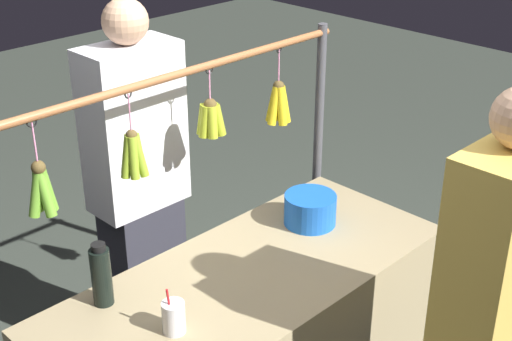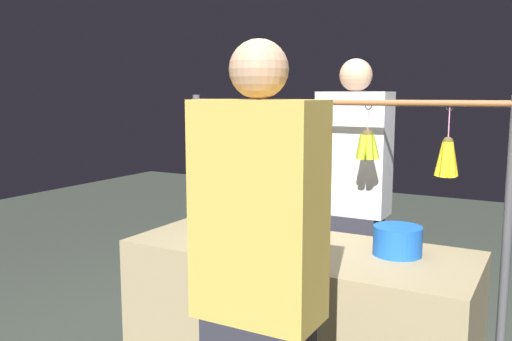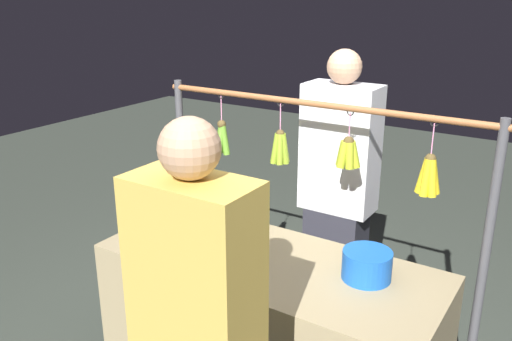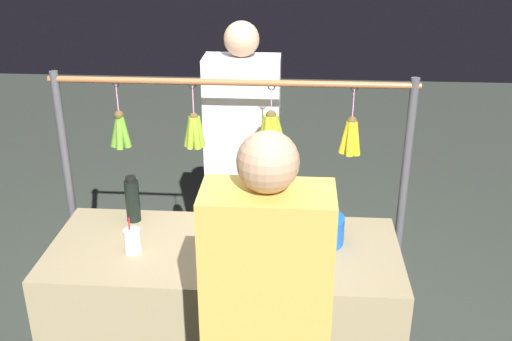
% 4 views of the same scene
% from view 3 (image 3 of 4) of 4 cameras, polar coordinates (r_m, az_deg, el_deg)
% --- Properties ---
extents(market_counter, '(1.67, 0.70, 0.80)m').
position_cam_3_polar(market_counter, '(2.85, 1.33, -16.51)').
color(market_counter, tan).
rests_on(market_counter, ground).
extents(display_rack, '(1.84, 0.12, 1.53)m').
position_cam_3_polar(display_rack, '(2.86, 6.19, -1.45)').
color(display_rack, '#4C4C51').
rests_on(display_rack, ground).
extents(water_bottle, '(0.07, 0.07, 0.25)m').
position_cam_3_polar(water_bottle, '(3.02, -4.23, -3.22)').
color(water_bottle, black).
rests_on(water_bottle, market_counter).
extents(blue_bucket, '(0.22, 0.22, 0.13)m').
position_cam_3_polar(blue_bucket, '(2.50, 11.60, -9.71)').
color(blue_bucket, blue).
rests_on(blue_bucket, market_counter).
extents(drink_cup, '(0.08, 0.08, 0.17)m').
position_cam_3_polar(drink_cup, '(2.78, -6.73, -6.60)').
color(drink_cup, silver).
rests_on(drink_cup, market_counter).
extents(vendor_person, '(0.41, 0.22, 1.74)m').
position_cam_3_polar(vendor_person, '(3.18, 8.57, -3.37)').
color(vendor_person, '#2D2D38').
rests_on(vendor_person, ground).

